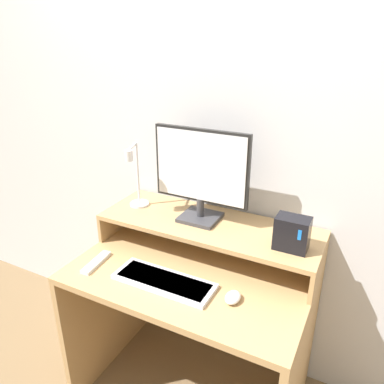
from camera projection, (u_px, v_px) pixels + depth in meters
name	position (u px, v px, depth m)	size (l,w,h in m)	color
wall_back	(229.00, 144.00, 1.81)	(6.00, 0.05, 2.50)	silver
desk	(193.00, 310.00, 1.78)	(1.05, 0.70, 0.77)	tan
monitor_shelf	(209.00, 227.00, 1.77)	(1.05, 0.37, 0.15)	tan
monitor	(201.00, 173.00, 1.71)	(0.46, 0.17, 0.44)	#38383D
desk_lamp	(136.00, 182.00, 1.85)	(0.11, 0.18, 0.34)	silver
router_dock	(292.00, 233.00, 1.53)	(0.14, 0.09, 0.14)	black
keyboard	(164.00, 281.00, 1.58)	(0.44, 0.16, 0.02)	silver
mouse	(233.00, 297.00, 1.47)	(0.06, 0.09, 0.04)	white
remote_control	(96.00, 262.00, 1.71)	(0.06, 0.19, 0.02)	white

